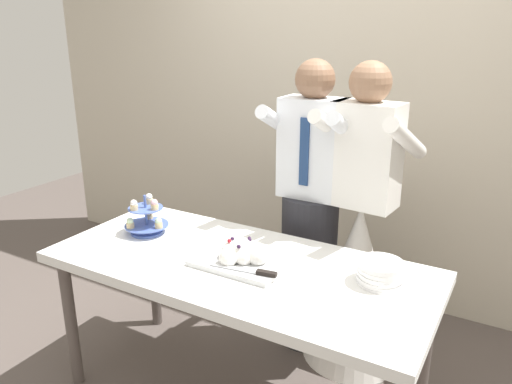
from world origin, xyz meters
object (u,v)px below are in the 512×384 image
dessert_table (238,276)px  person_groom (310,224)px  main_cake_tray (243,255)px  plate_stack (381,272)px  person_bride (357,263)px  cupcake_stand (146,219)px

dessert_table → person_groom: (0.07, 0.65, 0.05)m
main_cake_tray → person_groom: 0.66m
dessert_table → main_cake_tray: (0.03, -0.00, 0.12)m
plate_stack → person_bride: bearing=117.0°
person_groom → plate_stack: bearing=-43.2°
person_bride → plate_stack: bearing=-63.0°
main_cake_tray → person_bride: bearing=61.9°
plate_stack → person_bride: size_ratio=0.12×
main_cake_tray → person_bride: (0.34, 0.64, -0.23)m
dessert_table → person_groom: 0.66m
cupcake_stand → person_bride: bearing=31.5°
person_groom → dessert_table: bearing=-96.5°
main_cake_tray → person_bride: size_ratio=0.26×
main_cake_tray → dessert_table: bearing=179.4°
cupcake_stand → plate_stack: bearing=3.9°
dessert_table → plate_stack: bearing=11.9°
cupcake_stand → main_cake_tray: (0.62, -0.05, -0.04)m
main_cake_tray → person_bride: person_bride is taller
dessert_table → person_bride: size_ratio=1.08×
person_bride → main_cake_tray: bearing=-118.1°
main_cake_tray → person_bride: 0.76m
cupcake_stand → main_cake_tray: 0.63m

